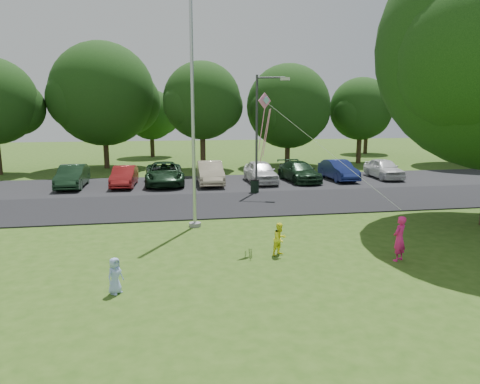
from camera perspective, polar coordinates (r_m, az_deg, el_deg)
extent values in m
plane|color=#2F5315|center=(14.09, 10.00, -9.17)|extent=(120.00, 120.00, 0.00)
cube|color=black|center=(22.43, 2.23, -1.47)|extent=(60.00, 6.00, 0.06)
cube|color=black|center=(28.71, -0.49, 1.22)|extent=(42.00, 7.00, 0.06)
cylinder|color=#B7BABF|center=(17.48, -6.34, 11.45)|extent=(0.14, 0.14, 10.00)
cylinder|color=gray|center=(18.09, -6.02, -4.33)|extent=(0.50, 0.50, 0.16)
cylinder|color=#3F3F44|center=(24.88, 2.23, 7.55)|extent=(0.14, 0.14, 6.79)
cylinder|color=#3F3F44|center=(24.81, 4.15, 14.97)|extent=(1.51, 0.66, 0.10)
cube|color=silver|center=(24.72, 6.03, 14.78)|extent=(0.56, 0.41, 0.16)
cylinder|color=black|center=(25.15, 1.97, 0.69)|extent=(0.49, 0.49, 0.78)
cylinder|color=black|center=(25.08, 1.98, 1.62)|extent=(0.52, 0.52, 0.04)
sphere|color=black|center=(18.30, 28.30, 14.74)|extent=(5.18, 5.18, 5.18)
sphere|color=black|center=(37.47, -27.63, 9.92)|extent=(4.18, 4.18, 4.18)
cylinder|color=#332316|center=(38.13, -17.42, 5.45)|extent=(0.44, 0.44, 3.19)
sphere|color=black|center=(38.03, -17.82, 12.32)|extent=(8.50, 8.50, 8.50)
sphere|color=black|center=(38.66, -14.72, 11.49)|extent=(5.53, 5.53, 5.53)
sphere|color=black|center=(37.23, -20.64, 11.54)|extent=(5.10, 5.10, 5.10)
cylinder|color=#332316|center=(35.60, -4.97, 5.74)|extent=(0.44, 0.44, 3.43)
sphere|color=black|center=(35.49, -5.08, 12.04)|extent=(6.27, 6.27, 6.27)
sphere|color=black|center=(36.25, -2.89, 11.29)|extent=(4.07, 4.07, 4.07)
sphere|color=black|center=(34.61, -7.07, 11.52)|extent=(3.76, 3.76, 3.76)
cylinder|color=#332316|center=(38.28, 6.34, 5.48)|extent=(0.44, 0.44, 2.66)
sphere|color=black|center=(38.13, 6.46, 11.29)|extent=(7.27, 7.27, 7.27)
sphere|color=black|center=(39.30, 8.47, 10.42)|extent=(4.72, 4.72, 4.72)
sphere|color=black|center=(36.86, 4.64, 10.78)|extent=(4.36, 4.36, 4.36)
cylinder|color=#332316|center=(41.45, 15.57, 5.80)|extent=(0.44, 0.44, 3.02)
sphere|color=black|center=(41.33, 15.81, 10.63)|extent=(5.67, 5.67, 5.67)
sphere|color=black|center=(42.40, 17.03, 9.98)|extent=(3.68, 3.68, 3.68)
sphere|color=black|center=(40.21, 14.75, 10.29)|extent=(3.40, 3.40, 3.40)
cylinder|color=#332316|center=(43.78, 27.61, 5.49)|extent=(0.44, 0.44, 3.42)
sphere|color=black|center=(43.71, 28.16, 11.73)|extent=(8.77, 8.77, 8.77)
sphere|color=black|center=(45.60, 29.39, 10.70)|extent=(5.70, 5.70, 5.70)
sphere|color=black|center=(41.77, 27.10, 11.32)|extent=(5.26, 5.26, 5.26)
cylinder|color=#332316|center=(46.59, -11.62, 6.21)|extent=(0.44, 0.44, 2.60)
sphere|color=black|center=(46.46, -11.76, 10.05)|extent=(5.20, 5.20, 5.20)
sphere|color=black|center=(46.97, -10.28, 9.63)|extent=(3.38, 3.38, 3.38)
sphere|color=black|center=(45.86, -13.09, 9.66)|extent=(3.12, 3.12, 3.12)
cylinder|color=#332316|center=(51.32, 16.40, 6.39)|extent=(0.44, 0.44, 2.60)
sphere|color=black|center=(51.21, 16.59, 9.87)|extent=(5.20, 5.20, 5.20)
sphere|color=black|center=(52.20, 17.48, 9.40)|extent=(3.38, 3.38, 3.38)
sphere|color=black|center=(50.17, 15.83, 9.60)|extent=(3.12, 3.12, 3.12)
imported|color=black|center=(28.72, -21.45, 1.96)|extent=(1.52, 4.28, 1.40)
imported|color=maroon|center=(28.13, -15.17, 2.03)|extent=(1.54, 3.96, 1.28)
imported|color=black|center=(28.32, -10.06, 2.46)|extent=(2.49, 5.24, 1.44)
imported|color=#C6B793|center=(28.06, -4.02, 2.56)|extent=(1.65, 4.53, 1.48)
imported|color=silver|center=(28.63, 2.75, 2.72)|extent=(1.80, 4.33, 1.46)
imported|color=black|center=(29.44, 7.88, 2.72)|extent=(2.26, 4.73, 1.33)
imported|color=navy|center=(30.58, 12.99, 2.88)|extent=(1.58, 4.19, 1.37)
imported|color=silver|center=(32.19, 18.62, 2.99)|extent=(1.85, 4.17, 1.39)
imported|color=#ED1F79|center=(14.69, 20.48, -5.84)|extent=(0.64, 0.58, 1.48)
imported|color=#FDFA27|center=(14.42, 5.34, -6.25)|extent=(0.68, 0.65, 1.12)
imported|color=#A6BEFF|center=(11.93, -16.33, -10.65)|extent=(0.55, 0.57, 0.99)
cube|color=pink|center=(15.42, 3.30, 12.04)|extent=(0.52, 0.29, 0.56)
cube|color=#8CC6E5|center=(15.40, 3.52, 12.12)|extent=(0.25, 0.15, 0.27)
cylinder|color=white|center=(14.65, 11.83, 5.17)|extent=(3.81, 2.91, 3.45)
cylinder|color=pink|center=(15.40, 2.90, 8.29)|extent=(0.19, 0.24, 1.50)
cylinder|color=pink|center=(15.50, 3.58, 7.86)|extent=(0.21, 0.39, 1.72)
cylinder|color=pink|center=(15.36, 3.32, 7.40)|extent=(0.23, 0.58, 1.92)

